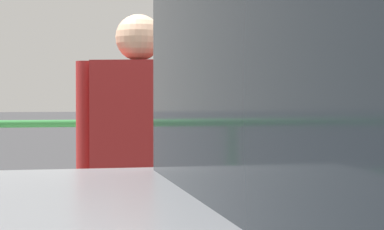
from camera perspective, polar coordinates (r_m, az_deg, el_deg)
The scene contains 3 objects.
parking_meter at distance 3.15m, azimuth 8.54°, elevation -1.54°, with size 0.15×0.16×1.52m.
pedestrian_at_meter at distance 3.20m, azimuth -4.45°, elevation -4.17°, with size 0.69×0.49×1.61m.
background_railing at distance 5.80m, azimuth 2.75°, elevation -3.21°, with size 24.06×0.06×1.05m.
Camera 1 is at (-1.40, -2.47, 1.35)m, focal length 63.75 mm.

